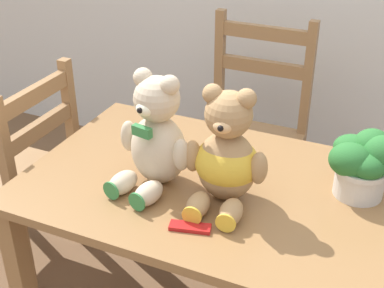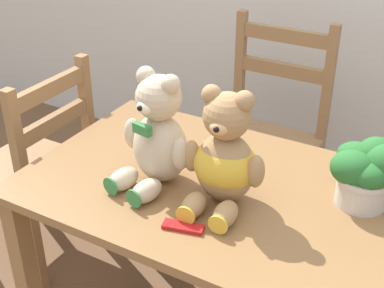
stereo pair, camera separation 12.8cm
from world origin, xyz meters
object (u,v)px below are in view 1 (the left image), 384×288
wooden_chair_side (20,175)px  potted_plant (364,162)px  chocolate_bar (190,227)px  wooden_chair_behind (250,132)px  teddy_bear_right (226,157)px  teddy_bear_left (155,138)px

wooden_chair_side → potted_plant: bearing=-88.4°
wooden_chair_side → chocolate_bar: wooden_chair_side is taller
wooden_chair_behind → potted_plant: bearing=130.5°
teddy_bear_right → potted_plant: teddy_bear_right is taller
wooden_chair_side → teddy_bear_right: teddy_bear_right is taller
teddy_bear_left → chocolate_bar: (0.19, -0.17, -0.15)m
wooden_chair_behind → chocolate_bar: (0.16, -1.00, 0.23)m
potted_plant → chocolate_bar: 0.54m
wooden_chair_side → teddy_bear_left: size_ratio=2.49×
wooden_chair_behind → wooden_chair_side: bearing=42.3°
teddy_bear_right → chocolate_bar: teddy_bear_right is taller
teddy_bear_right → teddy_bear_left: bearing=-3.3°
chocolate_bar → teddy_bear_left: bearing=138.0°
wooden_chair_side → teddy_bear_right: (0.94, -0.15, 0.40)m
teddy_bear_right → chocolate_bar: bearing=74.9°
teddy_bear_left → wooden_chair_behind: bearing=-81.4°
wooden_chair_behind → wooden_chair_side: size_ratio=1.09×
potted_plant → chocolate_bar: (-0.39, -0.36, -0.10)m
teddy_bear_left → teddy_bear_right: teddy_bear_left is taller
potted_plant → chocolate_bar: size_ratio=1.80×
teddy_bear_right → potted_plant: bearing=-156.4°
wooden_chair_side → chocolate_bar: 1.00m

